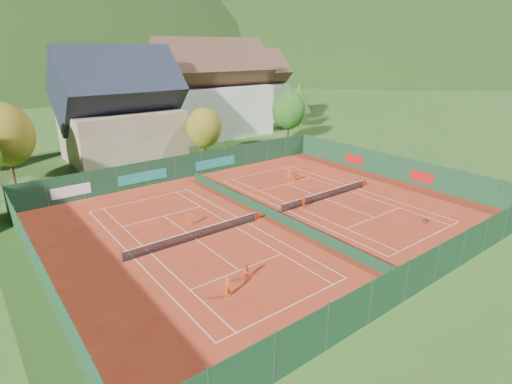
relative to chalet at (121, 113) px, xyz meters
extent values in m
plane|color=#2C561B|center=(3.00, -30.00, -6.64)|extent=(600.00, 600.00, 0.00)
cube|color=#A42E18|center=(3.00, -30.00, -6.62)|extent=(40.00, 32.00, 0.01)
cube|color=white|center=(-5.00, -18.12, -6.61)|extent=(10.97, 0.06, 0.00)
cube|color=white|center=(-5.00, -41.88, -6.61)|extent=(10.97, 0.06, 0.00)
cube|color=white|center=(-10.48, -30.00, -6.61)|extent=(0.06, 23.77, 0.00)
cube|color=white|center=(0.49, -30.00, -6.61)|extent=(0.06, 23.77, 0.00)
cube|color=white|center=(-9.12, -30.00, -6.61)|extent=(0.06, 23.77, 0.00)
cube|color=white|center=(-0.88, -30.00, -6.61)|extent=(0.06, 23.77, 0.00)
cube|color=white|center=(-5.00, -23.60, -6.61)|extent=(8.23, 0.06, 0.00)
cube|color=white|center=(-5.00, -36.40, -6.61)|extent=(8.23, 0.06, 0.00)
cube|color=white|center=(-5.00, -30.00, -6.61)|extent=(0.06, 12.80, 0.00)
cube|color=white|center=(11.00, -18.12, -6.61)|extent=(10.97, 0.06, 0.00)
cube|color=white|center=(11.00, -41.88, -6.61)|extent=(10.97, 0.06, 0.00)
cube|color=white|center=(5.51, -30.00, -6.61)|extent=(0.06, 23.77, 0.00)
cube|color=white|center=(16.48, -30.00, -6.61)|extent=(0.06, 23.77, 0.00)
cube|color=white|center=(6.88, -30.00, -6.61)|extent=(0.06, 23.77, 0.00)
cube|color=white|center=(15.12, -30.00, -6.61)|extent=(0.06, 23.77, 0.00)
cube|color=white|center=(11.00, -23.60, -6.61)|extent=(8.23, 0.06, 0.00)
cube|color=white|center=(11.00, -36.40, -6.61)|extent=(8.23, 0.06, 0.00)
cube|color=white|center=(11.00, -30.00, -6.61)|extent=(0.06, 12.80, 0.00)
cylinder|color=#59595B|center=(-11.40, -30.00, -6.11)|extent=(0.10, 0.10, 1.02)
cylinder|color=#59595B|center=(1.40, -30.00, -6.11)|extent=(0.10, 0.10, 1.02)
cube|color=black|center=(-5.00, -30.00, -6.16)|extent=(12.80, 0.02, 0.86)
cube|color=white|center=(-5.00, -30.00, -5.73)|extent=(12.80, 0.04, 0.06)
cube|color=red|center=(1.65, -30.00, -6.17)|extent=(0.40, 0.04, 0.40)
cylinder|color=#59595B|center=(4.60, -30.00, -6.11)|extent=(0.10, 0.10, 1.02)
cylinder|color=#59595B|center=(17.40, -30.00, -6.11)|extent=(0.10, 0.10, 1.02)
cube|color=black|center=(11.00, -30.00, -6.16)|extent=(12.80, 0.02, 0.86)
cube|color=white|center=(11.00, -30.00, -5.73)|extent=(12.80, 0.04, 0.06)
cube|color=red|center=(17.65, -30.00, -6.17)|extent=(0.40, 0.04, 0.40)
cube|color=#13351F|center=(3.00, -30.00, -6.12)|extent=(0.03, 28.80, 1.00)
cube|color=#143720|center=(3.00, -14.00, -5.12)|extent=(40.00, 0.04, 3.00)
cube|color=teal|center=(-3.00, -14.06, -5.42)|extent=(6.00, 0.03, 1.20)
cube|color=teal|center=(7.00, -14.06, -5.42)|extent=(6.00, 0.03, 1.20)
cube|color=silver|center=(-11.00, -14.06, -5.42)|extent=(4.00, 0.03, 1.20)
cube|color=#14371F|center=(3.00, -46.00, -5.12)|extent=(40.00, 0.04, 3.00)
cube|color=#153A1F|center=(-17.00, -30.00, -5.12)|extent=(0.04, 32.00, 3.00)
cube|color=#163D22|center=(23.00, -30.00, -5.12)|extent=(0.04, 32.00, 3.00)
cube|color=#B21414|center=(22.94, -34.00, -5.42)|extent=(0.03, 3.00, 1.20)
cube|color=#B21414|center=(22.94, -24.00, -5.42)|extent=(0.03, 3.00, 1.20)
cube|color=tan|center=(0.00, 0.00, -3.12)|extent=(15.00, 12.00, 7.00)
cube|color=#1E2333|center=(0.00, 0.00, 3.38)|extent=(16.20, 12.00, 12.00)
cube|color=silver|center=(19.00, 6.00, -2.12)|extent=(20.00, 11.00, 9.00)
cube|color=brown|center=(19.00, 6.00, 5.13)|extent=(21.60, 11.00, 11.00)
cube|color=silver|center=(33.00, 14.00, -2.62)|extent=(16.00, 10.00, 8.00)
cube|color=brown|center=(33.00, 14.00, 3.88)|extent=(17.28, 10.00, 10.00)
cylinder|color=#473019|center=(-15.00, -4.00, -5.05)|extent=(0.36, 0.36, 3.15)
ellipsoid|color=olive|center=(-15.00, -4.00, -0.55)|extent=(6.44, 6.44, 7.40)
cylinder|color=#4C311B|center=(9.00, -8.00, -5.40)|extent=(0.36, 0.36, 2.45)
ellipsoid|color=olive|center=(9.00, -8.00, -1.90)|extent=(5.01, 5.01, 5.76)
cylinder|color=#432D18|center=(27.00, -6.00, -5.22)|extent=(0.36, 0.36, 2.80)
ellipsoid|color=#235B1A|center=(27.00, -6.00, -1.22)|extent=(5.72, 5.72, 6.58)
cylinder|color=#483219|center=(37.00, 2.00, -5.05)|extent=(0.36, 0.36, 3.15)
cone|color=#285A19|center=(37.00, 2.00, -0.55)|extent=(5.04, 5.04, 5.85)
cylinder|color=#472C19|center=(29.00, 10.00, -4.87)|extent=(0.36, 0.36, 3.50)
ellipsoid|color=olive|center=(29.00, 10.00, 0.13)|extent=(7.15, 7.15, 8.22)
ellipsoid|color=black|center=(13.00, 270.00, -48.97)|extent=(440.00, 440.00, 242.00)
ellipsoid|color=black|center=(243.00, 160.00, -45.19)|extent=(380.00, 380.00, 220.40)
cylinder|color=slate|center=(13.03, -40.53, -6.22)|extent=(0.02, 0.02, 0.80)
cylinder|color=slate|center=(13.33, -40.53, -6.22)|extent=(0.02, 0.02, 0.80)
cylinder|color=slate|center=(13.03, -40.23, -6.22)|extent=(0.02, 0.02, 0.80)
cylinder|color=slate|center=(13.33, -40.23, -6.22)|extent=(0.02, 0.02, 0.80)
cube|color=slate|center=(13.18, -40.38, -6.07)|extent=(0.34, 0.34, 0.30)
ellipsoid|color=#CCD833|center=(13.18, -40.38, -6.04)|extent=(0.28, 0.28, 0.16)
sphere|color=#CCD833|center=(-6.99, -34.60, -6.59)|extent=(0.07, 0.07, 0.07)
sphere|color=#CCD833|center=(10.87, -42.41, -6.59)|extent=(0.07, 0.07, 0.07)
imported|color=orange|center=(-7.52, -38.69, -5.87)|extent=(0.64, 0.51, 1.51)
imported|color=#FD5316|center=(-5.25, -37.72, -5.98)|extent=(0.63, 0.50, 1.29)
imported|color=#D44C12|center=(-4.05, -27.24, -6.01)|extent=(0.91, 0.76, 1.22)
imported|color=#FE5F16|center=(7.09, -30.62, -5.91)|extent=(0.91, 0.71, 1.44)
imported|color=orange|center=(12.99, -21.88, -6.01)|extent=(0.66, 0.49, 1.24)
imported|color=orange|center=(12.42, -23.64, -5.92)|extent=(1.32, 0.45, 1.41)
camera|label=1|loc=(-19.68, -57.52, 8.87)|focal=28.00mm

